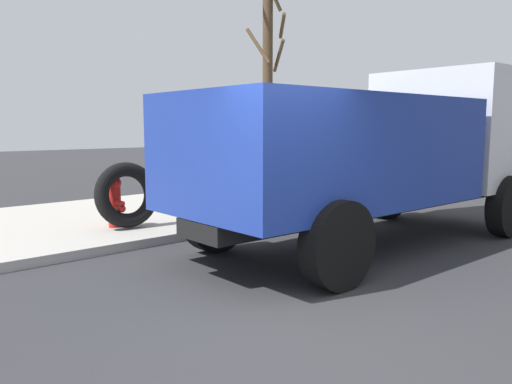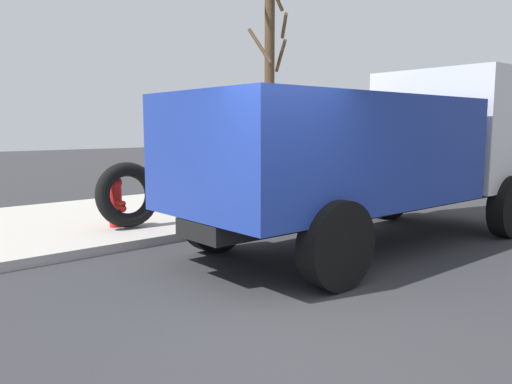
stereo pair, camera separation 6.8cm
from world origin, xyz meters
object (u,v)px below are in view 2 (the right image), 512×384
Objects in this scene: fire_hydrant at (116,200)px; bare_tree at (269,77)px; stop_sign at (286,137)px; loose_tire at (128,195)px; dump_truck_blue at (380,148)px.

fire_hydrant is 0.15× the size of bare_tree.
stop_sign is 2.92m from bare_tree.
loose_tire is at bearing -163.17° from bare_tree.
bare_tree reaches higher than loose_tire.
loose_tire is 0.51× the size of stop_sign.
dump_truck_blue is (-0.40, -2.63, -0.14)m from stop_sign.
fire_hydrant is 3.74m from stop_sign.
stop_sign is at bearing -10.51° from loose_tire.
loose_tire is at bearing -60.96° from fire_hydrant.
bare_tree reaches higher than fire_hydrant.
fire_hydrant is at bearing -166.05° from bare_tree.
fire_hydrant is at bearing 166.27° from stop_sign.
stop_sign is 2.67m from dump_truck_blue.
fire_hydrant is 0.28m from loose_tire.
fire_hydrant is at bearing 119.04° from loose_tire.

